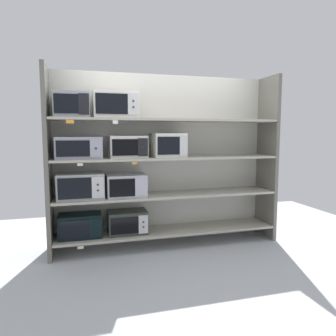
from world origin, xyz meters
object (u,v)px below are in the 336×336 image
object	(u,v)px
microwave_1	(127,222)
microwave_4	(79,148)
microwave_5	(128,147)
microwave_6	(168,145)
microwave_8	(115,105)
microwave_2	(81,186)
microwave_0	(80,225)
microwave_7	(72,105)
microwave_3	(126,185)

from	to	relation	value
microwave_1	microwave_4	xyz separation A→B (m)	(-0.59, 0.00, 0.99)
microwave_1	microwave_5	bearing A→B (deg)	-0.08
microwave_1	microwave_5	size ratio (longest dim) A/B	1.07
microwave_6	microwave_8	world-z (taller)	microwave_8
microwave_1	microwave_2	xyz separation A→B (m)	(-0.59, -0.00, 0.51)
microwave_0	microwave_2	size ratio (longest dim) A/B	0.93
microwave_5	microwave_7	distance (m)	0.86
microwave_4	microwave_5	size ratio (longest dim) A/B	1.18
microwave_0	microwave_6	world-z (taller)	microwave_6
microwave_2	microwave_3	xyz separation A→B (m)	(0.57, 0.00, -0.02)
microwave_3	microwave_4	xyz separation A→B (m)	(-0.58, 0.00, 0.49)
microwave_5	microwave_4	bearing A→B (deg)	179.99
microwave_2	microwave_4	xyz separation A→B (m)	(-0.01, 0.00, 0.48)
microwave_7	microwave_8	distance (m)	0.53
microwave_7	microwave_0	bearing A→B (deg)	-0.09
microwave_5	microwave_7	world-z (taller)	microwave_7
microwave_2	microwave_3	distance (m)	0.57
microwave_4	microwave_7	bearing A→B (deg)	-179.94
microwave_8	microwave_7	bearing A→B (deg)	179.99
microwave_3	microwave_7	xyz separation A→B (m)	(-0.65, 0.00, 1.02)
microwave_0	microwave_1	world-z (taller)	same
microwave_5	microwave_0	bearing A→B (deg)	-179.99
microwave_4	microwave_5	distance (m)	0.61
microwave_5	microwave_8	xyz separation A→B (m)	(-0.15, -0.00, 0.53)
microwave_5	microwave_6	xyz separation A→B (m)	(0.54, 0.00, 0.02)
microwave_0	microwave_3	distance (m)	0.77
microwave_1	microwave_2	bearing A→B (deg)	-179.97
microwave_3	microwave_4	size ratio (longest dim) A/B	0.90
microwave_2	microwave_8	world-z (taller)	microwave_8
microwave_3	microwave_6	distance (m)	0.77
microwave_7	microwave_5	bearing A→B (deg)	-0.00
microwave_3	microwave_6	size ratio (longest dim) A/B	1.20
microwave_1	microwave_2	size ratio (longest dim) A/B	0.89
microwave_2	microwave_5	world-z (taller)	microwave_5
microwave_0	microwave_1	size ratio (longest dim) A/B	1.05
microwave_4	microwave_8	distance (m)	0.71
microwave_7	microwave_3	bearing A→B (deg)	-0.01
microwave_3	microwave_5	size ratio (longest dim) A/B	1.06
microwave_3	microwave_8	distance (m)	1.04
microwave_3	microwave_7	bearing A→B (deg)	179.99
microwave_0	microwave_5	bearing A→B (deg)	0.01
microwave_0	microwave_6	size ratio (longest dim) A/B	1.27
microwave_0	microwave_4	size ratio (longest dim) A/B	0.95
microwave_2	microwave_7	world-z (taller)	microwave_7
microwave_2	microwave_5	xyz separation A→B (m)	(0.61, 0.00, 0.48)
microwave_0	microwave_5	size ratio (longest dim) A/B	1.12
microwave_1	microwave_6	world-z (taller)	microwave_6
microwave_2	microwave_6	size ratio (longest dim) A/B	1.36
microwave_2	microwave_8	bearing A→B (deg)	0.03
microwave_3	microwave_2	bearing A→B (deg)	-179.98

